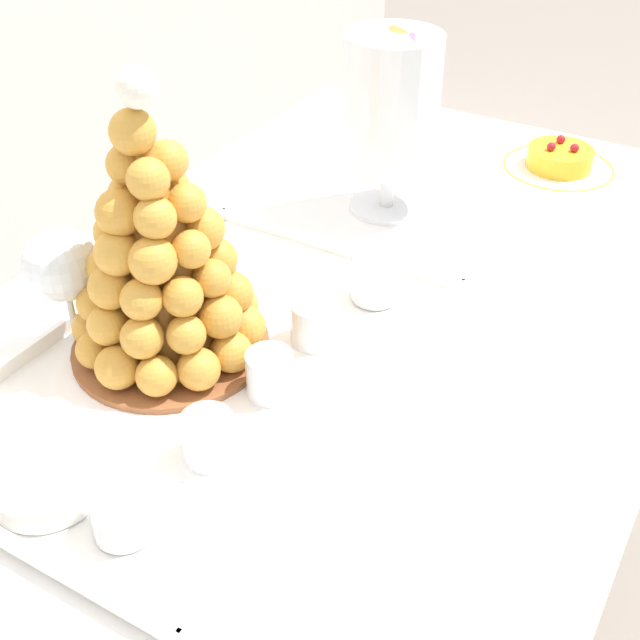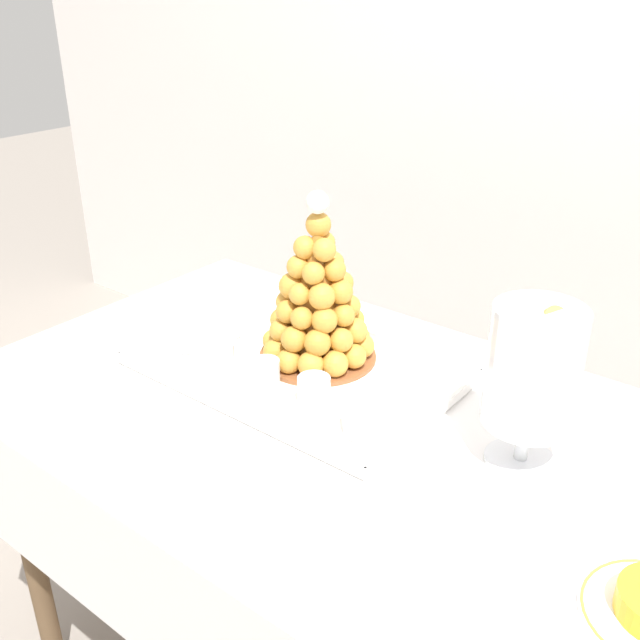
{
  "view_description": "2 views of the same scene",
  "coord_description": "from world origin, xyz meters",
  "px_view_note": "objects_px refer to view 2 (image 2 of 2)",
  "views": [
    {
      "loc": [
        -0.71,
        -0.41,
        1.34
      ],
      "look_at": [
        -0.12,
        -0.06,
        0.84
      ],
      "focal_mm": 46.59,
      "sensor_mm": 36.0,
      "label": 1
    },
    {
      "loc": [
        0.6,
        -0.83,
        1.43
      ],
      "look_at": [
        -0.08,
        0.02,
        0.9
      ],
      "focal_mm": 40.69,
      "sensor_mm": 36.0,
      "label": 2
    }
  ],
  "objects_px": {
    "dessert_cup_mid_right": "(314,392)",
    "wine_glass": "(333,287)",
    "macaron_goblet": "(533,370)",
    "croquembouche": "(318,299)",
    "dessert_cup_left": "(186,337)",
    "creme_brulee_ramekin": "(220,325)",
    "dessert_cup_right": "(361,419)",
    "serving_tray": "(297,369)",
    "dessert_cup_mid_left": "(222,356)",
    "dessert_cup_centre": "(266,374)"
  },
  "relations": [
    {
      "from": "wine_glass",
      "to": "dessert_cup_centre",
      "type": "bearing_deg",
      "value": -81.49
    },
    {
      "from": "serving_tray",
      "to": "dessert_cup_left",
      "type": "bearing_deg",
      "value": -161.91
    },
    {
      "from": "dessert_cup_mid_right",
      "to": "wine_glass",
      "type": "bearing_deg",
      "value": 120.76
    },
    {
      "from": "dessert_cup_mid_right",
      "to": "macaron_goblet",
      "type": "height_order",
      "value": "macaron_goblet"
    },
    {
      "from": "croquembouche",
      "to": "macaron_goblet",
      "type": "height_order",
      "value": "croquembouche"
    },
    {
      "from": "dessert_cup_left",
      "to": "serving_tray",
      "type": "bearing_deg",
      "value": 18.09
    },
    {
      "from": "serving_tray",
      "to": "wine_glass",
      "type": "distance_m",
      "value": 0.19
    },
    {
      "from": "dessert_cup_right",
      "to": "creme_brulee_ramekin",
      "type": "bearing_deg",
      "value": 165.18
    },
    {
      "from": "macaron_goblet",
      "to": "dessert_cup_centre",
      "type": "bearing_deg",
      "value": -169.1
    },
    {
      "from": "dessert_cup_right",
      "to": "macaron_goblet",
      "type": "xyz_separation_m",
      "value": [
        0.23,
        0.1,
        0.13
      ]
    },
    {
      "from": "macaron_goblet",
      "to": "wine_glass",
      "type": "xyz_separation_m",
      "value": [
        -0.48,
        0.16,
        -0.05
      ]
    },
    {
      "from": "croquembouche",
      "to": "wine_glass",
      "type": "xyz_separation_m",
      "value": [
        -0.04,
        0.1,
        -0.02
      ]
    },
    {
      "from": "dessert_cup_mid_right",
      "to": "creme_brulee_ramekin",
      "type": "xyz_separation_m",
      "value": [
        -0.32,
        0.1,
        -0.01
      ]
    },
    {
      "from": "dessert_cup_mid_right",
      "to": "dessert_cup_right",
      "type": "distance_m",
      "value": 0.11
    },
    {
      "from": "dessert_cup_right",
      "to": "creme_brulee_ramekin",
      "type": "relative_size",
      "value": 0.56
    },
    {
      "from": "dessert_cup_left",
      "to": "macaron_goblet",
      "type": "bearing_deg",
      "value": 6.49
    },
    {
      "from": "croquembouche",
      "to": "creme_brulee_ramekin",
      "type": "relative_size",
      "value": 3.15
    },
    {
      "from": "dessert_cup_left",
      "to": "croquembouche",
      "type": "bearing_deg",
      "value": 29.5
    },
    {
      "from": "dessert_cup_mid_left",
      "to": "creme_brulee_ramekin",
      "type": "height_order",
      "value": "dessert_cup_mid_left"
    },
    {
      "from": "dessert_cup_centre",
      "to": "dessert_cup_right",
      "type": "distance_m",
      "value": 0.22
    },
    {
      "from": "dessert_cup_right",
      "to": "serving_tray",
      "type": "bearing_deg",
      "value": 156.03
    },
    {
      "from": "croquembouche",
      "to": "macaron_goblet",
      "type": "bearing_deg",
      "value": -6.9
    },
    {
      "from": "croquembouche",
      "to": "wine_glass",
      "type": "relative_size",
      "value": 2.13
    },
    {
      "from": "dessert_cup_mid_left",
      "to": "dessert_cup_centre",
      "type": "relative_size",
      "value": 0.99
    },
    {
      "from": "creme_brulee_ramekin",
      "to": "dessert_cup_mid_left",
      "type": "bearing_deg",
      "value": -42.66
    },
    {
      "from": "croquembouche",
      "to": "dessert_cup_mid_left",
      "type": "bearing_deg",
      "value": -129.79
    },
    {
      "from": "dessert_cup_mid_left",
      "to": "dessert_cup_mid_right",
      "type": "height_order",
      "value": "same"
    },
    {
      "from": "croquembouche",
      "to": "dessert_cup_mid_right",
      "type": "xyz_separation_m",
      "value": [
        0.1,
        -0.13,
        -0.1
      ]
    },
    {
      "from": "dessert_cup_mid_left",
      "to": "dessert_cup_right",
      "type": "height_order",
      "value": "dessert_cup_right"
    },
    {
      "from": "dessert_cup_left",
      "to": "dessert_cup_mid_right",
      "type": "xyz_separation_m",
      "value": [
        0.32,
        -0.0,
        0.0
      ]
    },
    {
      "from": "dessert_cup_right",
      "to": "wine_glass",
      "type": "distance_m",
      "value": 0.37
    },
    {
      "from": "dessert_cup_left",
      "to": "dessert_cup_right",
      "type": "relative_size",
      "value": 0.94
    },
    {
      "from": "serving_tray",
      "to": "wine_glass",
      "type": "height_order",
      "value": "wine_glass"
    },
    {
      "from": "croquembouche",
      "to": "dessert_cup_left",
      "type": "height_order",
      "value": "croquembouche"
    },
    {
      "from": "croquembouche",
      "to": "serving_tray",
      "type": "bearing_deg",
      "value": -95.82
    },
    {
      "from": "dessert_cup_mid_right",
      "to": "dessert_cup_right",
      "type": "height_order",
      "value": "dessert_cup_right"
    },
    {
      "from": "dessert_cup_centre",
      "to": "macaron_goblet",
      "type": "xyz_separation_m",
      "value": [
        0.44,
        0.09,
        0.13
      ]
    },
    {
      "from": "dessert_cup_mid_right",
      "to": "macaron_goblet",
      "type": "bearing_deg",
      "value": 13.07
    },
    {
      "from": "creme_brulee_ramekin",
      "to": "wine_glass",
      "type": "bearing_deg",
      "value": 37.08
    },
    {
      "from": "creme_brulee_ramekin",
      "to": "wine_glass",
      "type": "relative_size",
      "value": 0.68
    },
    {
      "from": "dessert_cup_right",
      "to": "macaron_goblet",
      "type": "height_order",
      "value": "macaron_goblet"
    },
    {
      "from": "croquembouche",
      "to": "dessert_cup_right",
      "type": "relative_size",
      "value": 5.62
    },
    {
      "from": "croquembouche",
      "to": "dessert_cup_right",
      "type": "bearing_deg",
      "value": -35.97
    },
    {
      "from": "dessert_cup_mid_right",
      "to": "dessert_cup_mid_left",
      "type": "bearing_deg",
      "value": -178.07
    },
    {
      "from": "wine_glass",
      "to": "croquembouche",
      "type": "bearing_deg",
      "value": -67.22
    },
    {
      "from": "croquembouche",
      "to": "creme_brulee_ramekin",
      "type": "bearing_deg",
      "value": -171.02
    },
    {
      "from": "creme_brulee_ramekin",
      "to": "macaron_goblet",
      "type": "xyz_separation_m",
      "value": [
        0.66,
        -0.02,
        0.14
      ]
    },
    {
      "from": "croquembouche",
      "to": "dessert_cup_mid_right",
      "type": "distance_m",
      "value": 0.19
    },
    {
      "from": "croquembouche",
      "to": "dessert_cup_centre",
      "type": "xyz_separation_m",
      "value": [
        -0.01,
        -0.14,
        -0.1
      ]
    },
    {
      "from": "dessert_cup_centre",
      "to": "dessert_cup_right",
      "type": "relative_size",
      "value": 0.88
    }
  ]
}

